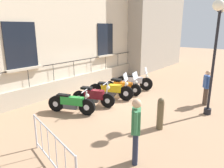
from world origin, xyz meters
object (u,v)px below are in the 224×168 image
Objects in this scene: pedestrian_standing at (136,128)px; motorcycle_maroon at (94,96)px; motorcycle_orange at (123,86)px; crowd_barrier at (52,149)px; motorcycle_green at (72,103)px; motorcycle_silver at (135,82)px; motorcycle_yellow at (111,90)px; lamppost at (217,32)px; bollard at (160,114)px; pedestrian_walking at (207,86)px.

motorcycle_maroon is at bearing 146.54° from pedestrian_standing.
crowd_barrier is at bearing -70.32° from motorcycle_orange.
motorcycle_silver reaches higher than motorcycle_green.
motorcycle_orange is (0.18, 3.39, 0.01)m from motorcycle_green.
motorcycle_yellow is 5.16m from lamppost.
bollard is 2.22m from pedestrian_standing.
pedestrian_standing is (0.33, -2.15, 0.43)m from bollard.
motorcycle_silver is 4.89m from bollard.
pedestrian_standing is at bearing -18.27° from motorcycle_green.
pedestrian_walking reaches higher than crowd_barrier.
pedestrian_walking is at bearing 13.92° from motorcycle_orange.
bollard is at bearing -99.51° from pedestrian_walking.
motorcycle_green is at bearing -97.61° from motorcycle_maroon.
motorcycle_silver is (0.22, 4.52, 0.03)m from motorcycle_green.
motorcycle_orange reaches higher than bollard.
pedestrian_walking is at bearing 39.23° from motorcycle_maroon.
motorcycle_yellow is at bearing -167.76° from lamppost.
pedestrian_walking reaches higher than motorcycle_yellow.
motorcycle_maroon is 5.07m from pedestrian_walking.
pedestrian_walking reaches higher than bollard.
motorcycle_green is 1.24× the size of pedestrian_walking.
lamppost is at bearing 67.93° from bollard.
pedestrian_walking is (0.26, 5.62, -0.11)m from pedestrian_standing.
motorcycle_silver reaches higher than motorcycle_maroon.
bollard is (3.31, -2.50, 0.14)m from motorcycle_orange.
bollard reaches higher than motorcycle_green.
lamppost is at bearing 12.24° from motorcycle_yellow.
motorcycle_yellow is at bearing 112.94° from crowd_barrier.
crowd_barrier is at bearing -103.52° from pedestrian_walking.
motorcycle_green is 0.92× the size of motorcycle_yellow.
pedestrian_walking is (1.70, 7.09, 0.32)m from crowd_barrier.
pedestrian_standing reaches higher than bollard.
pedestrian_walking is (0.58, 3.47, 0.32)m from bollard.
motorcycle_silver is at bearing 87.21° from motorcycle_green.
crowd_barrier is at bearing -134.56° from pedestrian_standing.
lamppost is 2.63m from pedestrian_walking.
bollard reaches higher than motorcycle_maroon.
bollard is at bearing -37.07° from motorcycle_orange.
motorcycle_silver is 1.25× the size of pedestrian_walking.
motorcycle_green is at bearing -92.79° from motorcycle_silver.
pedestrian_walking is (3.85, -0.17, 0.45)m from motorcycle_silver.
motorcycle_maroon is 1.70× the size of bollard.
lamppost is 3.84× the size of bollard.
motorcycle_orange is 4.15m from bollard.
pedestrian_walking is at bearing 76.48° from crowd_barrier.
bollard is at bearing -4.64° from motorcycle_maroon.
motorcycle_silver is at bearing 177.52° from pedestrian_walking.
pedestrian_standing is at bearing -98.07° from lamppost.
motorcycle_silver is 0.46× the size of lamppost.
bollard is at bearing 14.30° from motorcycle_green.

